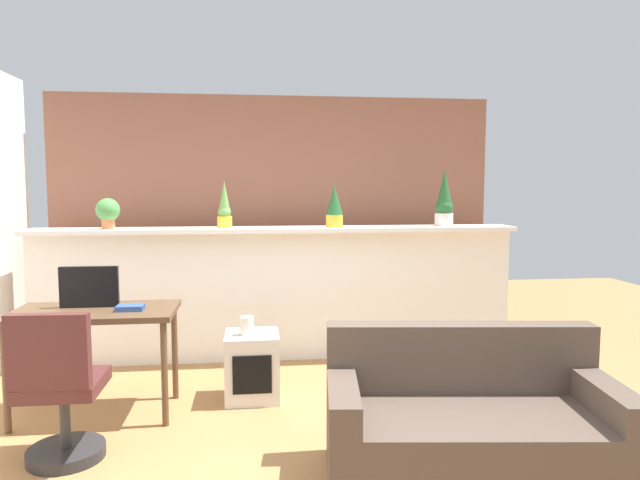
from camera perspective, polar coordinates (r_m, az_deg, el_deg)
ground_plane at (r=3.56m, az=-2.63°, el=-21.23°), size 12.00×12.00×0.00m
divider_wall at (r=5.28m, az=-4.22°, el=-5.58°), size 4.39×0.16×1.19m
plant_shelf at (r=5.16m, az=-4.24°, el=1.05°), size 4.39×0.39×0.04m
brick_wall_behind at (r=5.79m, az=-4.52°, el=1.94°), size 4.39×0.10×2.50m
potted_plant_0 at (r=5.28m, az=-20.57°, el=2.70°), size 0.20×0.20×0.27m
potted_plant_1 at (r=5.18m, az=-9.59°, el=3.21°), size 0.13×0.13×0.43m
potted_plant_2 at (r=5.17m, az=1.45°, el=3.44°), size 0.15×0.15×0.39m
potted_plant_3 at (r=5.44m, az=12.39°, el=3.84°), size 0.17×0.17×0.53m
desk at (r=4.26m, az=-21.69°, el=-7.62°), size 1.10×0.60×0.75m
tv_monitor at (r=4.31m, az=-22.21°, el=-4.39°), size 0.40×0.04×0.29m
office_chair at (r=3.68m, az=-24.69°, el=-14.26°), size 0.45×0.46×0.91m
side_cube_shelf at (r=4.39m, az=-6.84°, el=-12.50°), size 0.40×0.41×0.50m
vase_on_shelf at (r=4.28m, az=-7.37°, el=-8.56°), size 0.10×0.10×0.14m
book_on_desk at (r=4.13m, az=-18.55°, el=-6.47°), size 0.18×0.13×0.04m
couch at (r=3.36m, az=14.85°, el=-17.79°), size 1.64×0.93×0.80m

